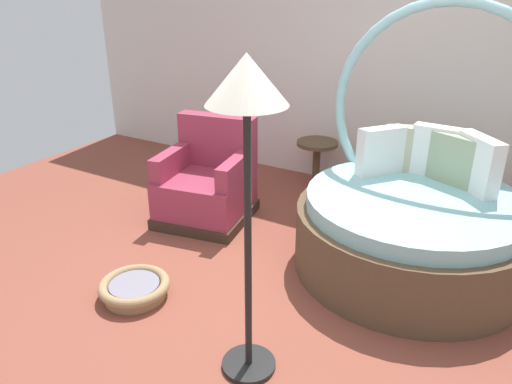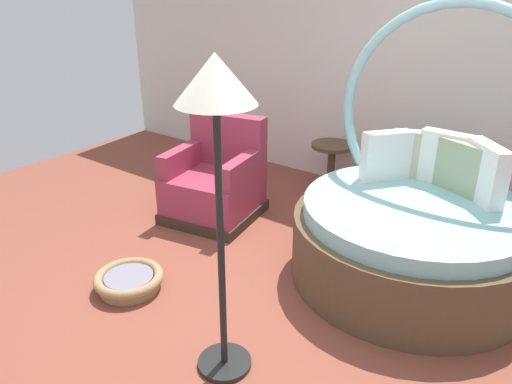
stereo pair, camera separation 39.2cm
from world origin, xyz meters
name	(u,v)px [view 1 (the left image)]	position (x,y,z in m)	size (l,w,h in m)	color
ground_plane	(276,308)	(0.00, 0.00, -0.01)	(8.00, 8.00, 0.02)	brown
back_wall	(398,61)	(0.00, 2.49, 1.36)	(8.00, 0.12, 2.72)	silver
round_daybed	(415,217)	(0.65, 1.06, 0.42)	(1.77, 1.77, 2.01)	brown
red_armchair	(208,185)	(-1.24, 0.92, 0.33)	(0.93, 0.93, 0.94)	#38281E
pet_basket	(135,288)	(-0.94, -0.41, 0.07)	(0.51, 0.51, 0.13)	#9E7F56
side_table	(317,150)	(-0.66, 2.12, 0.43)	(0.44, 0.44, 0.52)	brown
floor_lamp	(247,115)	(0.14, -0.58, 1.53)	(0.40, 0.40, 1.82)	black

